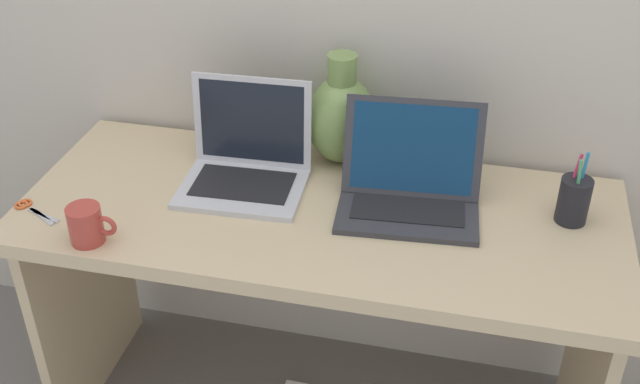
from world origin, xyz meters
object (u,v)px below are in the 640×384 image
at_px(coffee_mug, 87,225).
at_px(laptop_left, 247,156).
at_px(green_vase, 341,117).
at_px(pen_cup, 574,200).
at_px(scissors, 30,208).
at_px(laptop_right, 410,180).

bearing_deg(coffee_mug, laptop_left, 51.12).
bearing_deg(green_vase, pen_cup, -15.00).
bearing_deg(scissors, pen_cup, 11.01).
bearing_deg(coffee_mug, scissors, 157.16).
distance_m(pen_cup, scissors, 1.32).
relative_size(laptop_right, green_vase, 1.19).
xyz_separation_m(laptop_right, green_vase, (-0.21, 0.17, 0.06)).
height_order(laptop_right, scissors, laptop_right).
distance_m(green_vase, coffee_mug, 0.70).
relative_size(laptop_right, coffee_mug, 3.06).
height_order(laptop_left, green_vase, green_vase).
bearing_deg(green_vase, scissors, -149.37).
bearing_deg(laptop_right, pen_cup, 1.16).
relative_size(coffee_mug, pen_cup, 0.64).
height_order(green_vase, coffee_mug, green_vase).
bearing_deg(scissors, green_vase, 30.63).
height_order(laptop_left, pen_cup, laptop_left).
distance_m(laptop_left, pen_cup, 0.81).
height_order(laptop_right, green_vase, green_vase).
relative_size(laptop_right, pen_cup, 1.94).
bearing_deg(pen_cup, scissors, -168.99).
bearing_deg(laptop_right, scissors, -164.92).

